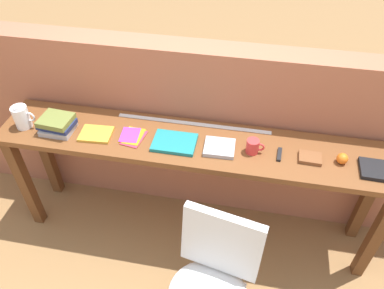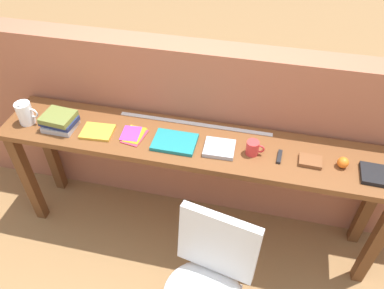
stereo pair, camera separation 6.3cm
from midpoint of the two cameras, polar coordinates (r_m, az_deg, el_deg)
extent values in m
plane|color=olive|center=(2.81, -1.66, -17.21)|extent=(40.00, 40.00, 0.00)
cube|color=#9E5B42|center=(2.70, 0.87, 1.93)|extent=(6.00, 0.20, 1.35)
cube|color=brown|center=(2.32, -0.55, 0.08)|extent=(2.50, 0.44, 0.04)
cube|color=#5B341A|center=(2.95, -24.61, -5.45)|extent=(0.07, 0.07, 0.84)
cube|color=#5B341A|center=(2.66, 25.53, -12.54)|extent=(0.07, 0.07, 0.84)
cube|color=#5B341A|center=(3.12, -21.84, -1.25)|extent=(0.07, 0.07, 0.84)
cube|color=#5B341A|center=(2.85, 24.58, -7.35)|extent=(0.07, 0.07, 0.84)
cube|color=silver|center=(2.07, 3.62, -14.70)|extent=(0.45, 0.19, 0.40)
cylinder|color=#B2B2B7|center=(2.50, -0.95, -20.18)|extent=(0.02, 0.02, 0.41)
cylinder|color=white|center=(2.62, -25.16, 3.80)|extent=(0.10, 0.10, 0.15)
cone|color=white|center=(2.56, -26.04, 4.90)|extent=(0.04, 0.03, 0.04)
torus|color=white|center=(2.59, -24.15, 3.86)|extent=(0.07, 0.01, 0.07)
cube|color=#9E9EA3|center=(2.54, -20.39, 2.27)|extent=(0.20, 0.16, 0.04)
cube|color=navy|center=(2.52, -20.59, 2.95)|extent=(0.23, 0.17, 0.03)
cube|color=olive|center=(2.50, -20.73, 3.49)|extent=(0.21, 0.18, 0.03)
cube|color=gold|center=(2.44, -15.13, 1.55)|extent=(0.21, 0.17, 0.02)
cube|color=yellow|center=(2.38, -9.83, 1.24)|extent=(0.14, 0.18, 0.00)
cube|color=#E5334C|center=(2.36, -9.60, 1.03)|extent=(0.14, 0.18, 0.00)
cube|color=orange|center=(2.37, -9.62, 1.27)|extent=(0.11, 0.17, 0.00)
cube|color=purple|center=(2.38, -10.19, 1.45)|extent=(0.12, 0.15, 0.00)
cube|color=#19757A|center=(2.29, -3.47, 0.30)|extent=(0.26, 0.19, 0.02)
cube|color=#9E9EA3|center=(2.25, 3.40, -0.48)|extent=(0.19, 0.17, 0.03)
cylinder|color=red|center=(2.24, 8.41, -0.27)|extent=(0.08, 0.08, 0.09)
torus|color=red|center=(2.24, 9.53, -0.41)|extent=(0.06, 0.01, 0.06)
cube|color=black|center=(2.27, 12.40, -1.49)|extent=(0.03, 0.11, 0.02)
cube|color=brown|center=(2.28, 16.80, -1.99)|extent=(0.13, 0.10, 0.02)
sphere|color=orange|center=(2.31, 21.21, -2.02)|extent=(0.06, 0.06, 0.06)
cube|color=black|center=(2.35, 25.63, -3.53)|extent=(0.19, 0.17, 0.02)
cube|color=silver|center=(2.44, -0.55, 3.18)|extent=(1.01, 0.03, 0.00)
camera|label=1|loc=(0.03, -90.80, -0.73)|focal=35.00mm
camera|label=2|loc=(0.03, 89.20, 0.73)|focal=35.00mm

